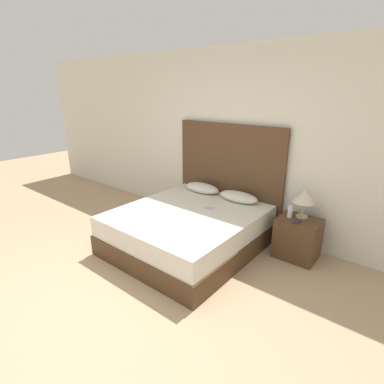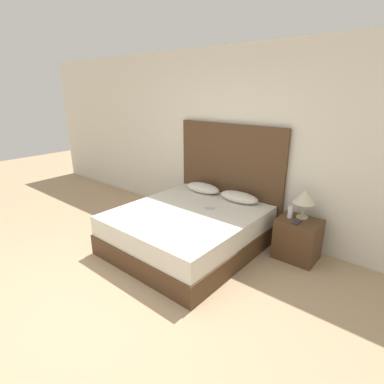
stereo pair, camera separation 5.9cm
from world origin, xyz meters
The scene contains 11 objects.
ground_plane centered at (0.00, 0.00, 0.00)m, with size 16.00×16.00×0.00m, color tan.
wall_back centered at (0.00, 2.65, 1.35)m, with size 10.00×0.06×2.70m.
bed centered at (-0.12, 1.59, 0.27)m, with size 1.74×1.92×0.54m.
headboard centered at (-0.12, 2.58, 0.81)m, with size 1.82×0.05×1.62m.
pillow_left centered at (-0.45, 2.36, 0.61)m, with size 0.60×0.29×0.14m.
pillow_right centered at (0.21, 2.36, 0.61)m, with size 0.60×0.29×0.14m.
phone_on_bed centered at (0.06, 1.86, 0.55)m, with size 0.16×0.14×0.01m.
nightstand centered at (1.15, 2.30, 0.27)m, with size 0.52×0.42×0.54m.
table_lamp centered at (1.14, 2.38, 0.82)m, with size 0.28×0.28×0.38m.
phone_on_nightstand centered at (1.15, 2.19, 0.54)m, with size 0.07×0.15×0.01m.
toiletry_bottle centered at (1.02, 2.28, 0.62)m, with size 0.06×0.06×0.16m.
Camera 2 is at (2.32, -1.22, 2.10)m, focal length 28.00 mm.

